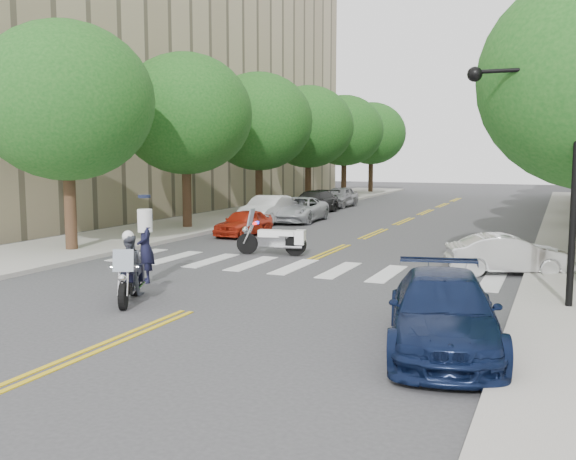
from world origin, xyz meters
The scene contains 20 objects.
ground centered at (0.00, 0.00, 0.00)m, with size 140.00×140.00×0.00m, color #38383A.
sidewalk_left centered at (-9.50, 22.00, 0.07)m, with size 5.00×60.00×0.15m, color #9E9991.
building_left centered at (-26.00, 26.00, 12.00)m, with size 26.00×44.00×24.00m, color tan.
tree_l_0 centered at (-8.80, 6.00, 5.55)m, with size 6.40×6.40×8.45m.
tree_l_1 centered at (-8.80, 14.00, 5.55)m, with size 6.40×6.40×8.45m.
tree_l_2 centered at (-8.80, 22.00, 5.55)m, with size 6.40×6.40×8.45m.
tree_l_3 centered at (-8.80, 30.00, 5.55)m, with size 6.40×6.40×8.45m.
tree_l_4 centered at (-8.80, 38.00, 5.55)m, with size 6.40×6.40×8.45m.
tree_l_5 centered at (-8.80, 46.00, 5.55)m, with size 6.40×6.40×8.45m.
traffic_signal_pole centered at (7.72, 3.50, 3.72)m, with size 2.82×0.42×6.00m.
motorcycle_police centered at (-1.86, 0.33, 0.80)m, with size 1.24×2.06×1.80m.
motorcycle_parked centered at (-1.52, 8.53, 0.58)m, with size 2.58×0.92×1.68m.
officer_standing centered at (-2.93, 2.50, 1.01)m, with size 0.74×0.49×2.03m, color black.
convertible centered at (6.50, 7.97, 0.61)m, with size 1.29×3.69×1.22m, color silver.
sedan_blue centered at (6.00, -0.59, 0.71)m, with size 2.00×4.92×1.43m, color #0D1837.
parked_car_a centered at (-5.20, 13.00, 0.59)m, with size 1.40×3.48×1.19m, color red.
parked_car_b centered at (-6.30, 17.94, 0.74)m, with size 1.57×4.50×1.48m, color silver.
parked_car_c centered at (-5.20, 19.50, 0.67)m, with size 2.22×4.81×1.34m, color #ACAFB4.
parked_car_d centered at (-6.30, 24.50, 0.70)m, with size 1.96×4.81×1.40m, color black.
parked_car_e centered at (-6.30, 29.57, 0.72)m, with size 1.69×4.21×1.43m, color gray.
Camera 1 is at (7.98, -12.52, 3.67)m, focal length 40.00 mm.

